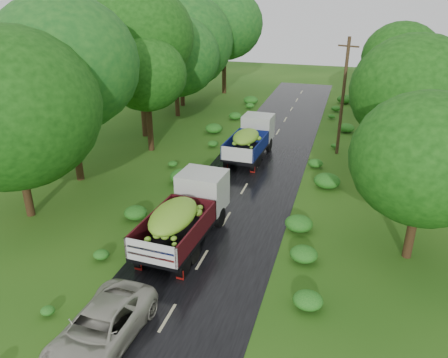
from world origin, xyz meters
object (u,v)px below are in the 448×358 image
at_px(truck_near, 187,212).
at_px(car, 100,329).
at_px(truck_far, 251,137).
at_px(utility_pole, 343,96).

xyz_separation_m(truck_near, car, (-0.44, -7.31, -0.88)).
relative_size(truck_far, car, 1.30).
distance_m(truck_near, utility_pole, 16.20).
height_order(car, utility_pole, utility_pole).
relative_size(truck_near, car, 1.37).
relative_size(truck_near, truck_far, 1.06).
distance_m(truck_far, utility_pole, 7.15).
relative_size(truck_far, utility_pole, 0.76).
bearing_deg(truck_far, car, -89.82).
xyz_separation_m(truck_far, utility_pole, (6.04, 2.57, 2.83)).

